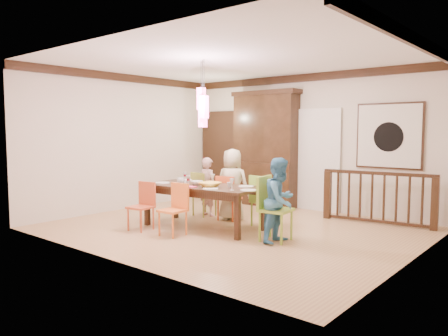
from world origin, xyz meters
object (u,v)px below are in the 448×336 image
Objects in this scene: balustrade at (378,197)px; person_end_right at (280,200)px; china_hutch at (265,149)px; person_far_mid at (232,185)px; dining_table at (203,190)px; chair_end_right at (276,204)px; chair_far_left at (204,191)px; person_far_left at (208,187)px.

person_end_right is at bearing -112.54° from balustrade.
person_far_mid is at bearing -75.60° from china_hutch.
dining_table is 1.49m from chair_end_right.
chair_end_right is (1.48, 0.04, -0.09)m from dining_table.
chair_far_left is at bearing -160.15° from balustrade.
chair_end_right is 2.35m from balustrade.
chair_far_left is 0.88× the size of chair_end_right.
dining_table is 1.10m from chair_far_left.
dining_table is at bearing 131.96° from person_far_left.
dining_table is 1.67× the size of person_end_right.
chair_far_left is 0.11m from person_far_left.
person_end_right reaches higher than chair_end_right.
chair_far_left reaches higher than dining_table.
dining_table is at bearing 84.29° from chair_end_right.
balustrade is at bearing -7.27° from china_hutch.
person_far_mid is at bearing -177.41° from person_far_left.
person_far_left reaches higher than dining_table.
dining_table is 1.59× the size of person_far_mid.
dining_table is 1.07× the size of balustrade.
chair_far_left is 2.44m from person_end_right.
person_far_mid is (-2.26, -1.42, 0.18)m from balustrade.
china_hutch is 1.89m from person_far_left.
balustrade reaches higher than chair_far_left.
person_far_mid is at bearing 61.28° from person_end_right.
balustrade is at bearing -149.73° from person_far_left.
person_far_left is (-0.66, 0.86, -0.08)m from dining_table.
chair_far_left is 0.68× the size of person_end_right.
balustrade is 1.56× the size of person_end_right.
chair_far_left is at bearing 69.37° from person_end_right.
person_end_right reaches higher than balustrade.
person_far_mid is at bearing 85.41° from dining_table.
china_hutch is 3.37m from person_end_right.
person_far_left is (-0.19, -1.74, -0.71)m from china_hutch.
chair_end_right is at bearing -4.28° from dining_table.
person_far_left reaches higher than chair_end_right.
china_hutch reaches higher than chair_far_left.
person_end_right reaches higher than chair_far_left.
china_hutch is 1.28× the size of balustrade.
chair_end_right is 0.73× the size of person_far_mid.
chair_end_right is at bearing -52.71° from china_hutch.
person_end_right reaches higher than person_far_left.
person_far_left is 0.90× the size of person_end_right.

